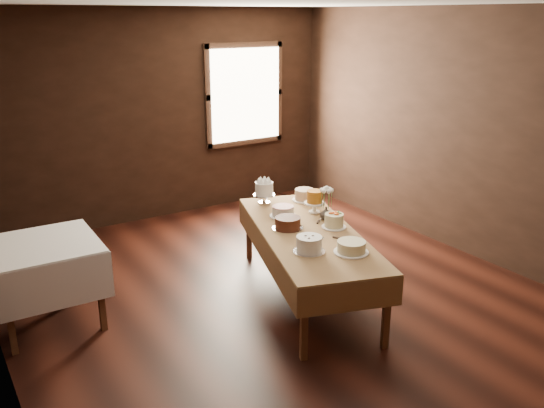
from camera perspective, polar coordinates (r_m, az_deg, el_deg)
The scene contains 21 objects.
floor at distance 5.75m, azimuth 1.09°, elevation -9.56°, with size 5.00×6.00×0.01m, color black.
ceiling at distance 5.08m, azimuth 1.29°, elevation 19.58°, with size 5.00×6.00×0.01m, color beige.
wall_back at distance 7.86m, azimuth -11.20°, elevation 8.59°, with size 5.00×0.02×2.80m, color black.
wall_right at distance 6.92m, azimuth 18.80°, elevation 6.64°, with size 0.02×6.00×2.80m, color black.
window at distance 8.33m, azimuth -2.67°, elevation 10.85°, with size 1.10×0.05×1.30m, color #FFEABF.
display_table at distance 5.56m, azimuth 3.57°, elevation -3.16°, with size 1.56×2.45×0.71m.
side_table at distance 5.45m, azimuth -21.90°, elevation -4.59°, with size 0.95×0.95×0.78m.
cake_meringue at distance 6.28m, azimuth -0.79°, elevation 1.06°, with size 0.27×0.27×0.26m.
cake_speckled at distance 6.41m, azimuth 3.27°, elevation 0.89°, with size 0.28×0.28×0.13m.
cake_lattice at distance 5.89m, azimuth 1.11°, elevation -0.81°, with size 0.31×0.31×0.11m.
cake_caramel at distance 6.01m, azimuth 4.27°, elevation 0.12°, with size 0.22×0.22×0.26m.
cake_chocolate at distance 5.56m, azimuth 1.58°, elevation -1.95°, with size 0.34×0.34×0.12m.
cake_flowers at distance 5.62m, azimuth 6.22°, elevation -1.71°, with size 0.24×0.24×0.14m.
cake_swirl at distance 5.03m, azimuth 3.73°, elevation -4.09°, with size 0.29×0.29×0.15m.
cake_cream at distance 5.06m, azimuth 7.94°, elevation -4.32°, with size 0.31×0.31×0.11m.
cake_server_a at distance 5.32m, azimuth 4.73°, elevation -3.58°, with size 0.24×0.03×0.01m, color silver.
cake_server_b at distance 5.33m, azimuth 7.70°, elevation -3.66°, with size 0.24×0.03×0.01m, color silver.
cake_server_c at distance 5.75m, azimuth 2.20°, elevation -1.83°, with size 0.24×0.03×0.01m, color silver.
cake_server_d at distance 5.87m, azimuth 4.87°, elevation -1.43°, with size 0.24×0.03×0.01m, color silver.
flower_vase at distance 5.83m, azimuth 5.42°, elevation -0.95°, with size 0.13×0.13×0.13m, color #2D2823.
flower_bouquet at distance 5.77m, azimuth 5.48°, elevation 0.81°, with size 0.14×0.14×0.20m, color white, non-canonical shape.
Camera 1 is at (-2.82, -4.22, 2.70)m, focal length 37.65 mm.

